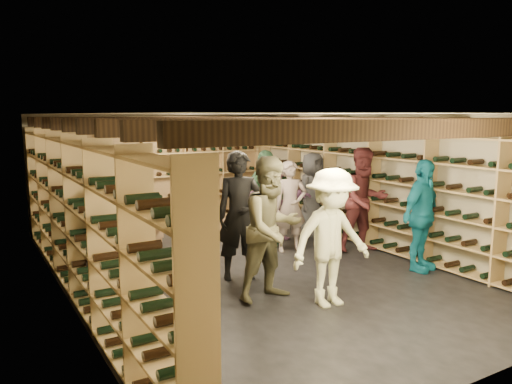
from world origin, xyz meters
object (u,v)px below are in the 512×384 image
Objects in this scene: person_5 at (126,217)px; person_8 at (364,200)px; person_7 at (290,207)px; crate_stack_right at (209,224)px; person_3 at (331,238)px; person_11 at (274,200)px; person_4 at (422,215)px; person_1 at (240,216)px; crate_stack_left at (145,239)px; person_10 at (264,199)px; person_12 at (312,194)px; person_2 at (272,229)px; crate_loose at (213,222)px; person_0 at (116,243)px; person_9 at (191,207)px.

person_5 is 0.92× the size of person_8.
crate_stack_right is at bearing 133.19° from person_7.
person_3 reaches higher than person_11.
person_3 is 2.55m from person_7.
person_1 is at bearing 142.25° from person_4.
person_1 reaches higher than crate_stack_left.
person_1 is 1.06× the size of person_10.
person_8 reaches higher than crate_stack_left.
person_10 reaches higher than person_5.
person_7 is (-1.10, 1.93, -0.06)m from person_4.
person_2 is at bearing -154.64° from person_12.
person_4 is at bearing 13.88° from person_3.
crate_loose is at bearing 59.45° from crate_stack_right.
person_10 is (3.02, 1.26, 0.14)m from person_0.
person_1 is 1.09× the size of person_4.
crate_stack_right is 1.07× the size of crate_loose.
person_4 is 2.91m from person_11.
person_0 is 2.75m from person_3.
person_8 is (1.10, -0.67, 0.12)m from person_7.
person_9 is at bearing -165.55° from person_11.
person_12 is at bearing 40.96° from person_0.
person_4 is 1.08× the size of person_7.
person_7 reaches higher than crate_stack_right.
person_0 is 3.28m from person_10.
person_7 is 1.38m from person_12.
person_2 reaches higher than person_8.
person_11 is at bearing 51.18° from person_2.
person_2 is 2.34m from person_7.
person_10 is at bearing -7.37° from person_9.
crate_stack_right is 0.96m from crate_loose.
person_3 is at bearing -129.69° from person_8.
person_9 is (1.19, 0.28, -0.00)m from person_5.
person_10 is at bearing 65.28° from person_1.
crate_stack_right is at bearing 65.43° from person_0.
crate_stack_left is at bearing 126.57° from person_4.
person_4 is 0.94× the size of person_8.
person_2 reaches higher than person_10.
person_9 is at bearing 113.18° from person_1.
person_12 is at bearing 56.02° from person_7.
crate_stack_left is 1.81m from crate_stack_right.
person_3 is (0.51, -0.56, -0.07)m from person_2.
person_2 is (-0.75, -3.48, 0.68)m from crate_stack_right.
person_5 is at bearing -162.86° from person_11.
person_5 is 1.02× the size of person_12.
person_9 is (-0.13, 1.47, -0.10)m from person_1.
person_12 is (2.71, 0.20, -0.01)m from person_9.
person_7 is at bearing 69.45° from person_3.
person_5 is at bearing 88.55° from person_0.
person_2 is 2.62m from person_4.
person_7 is 0.90× the size of person_10.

